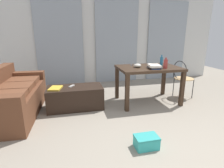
{
  "coord_description": "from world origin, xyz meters",
  "views": [
    {
      "loc": [
        -1.35,
        -1.41,
        1.39
      ],
      "look_at": [
        -0.55,
        1.97,
        0.41
      ],
      "focal_mm": 28.64,
      "sensor_mm": 36.0,
      "label": 1
    }
  ],
  "objects": [
    {
      "name": "wall_back",
      "position": [
        0.0,
        3.79,
        1.33
      ],
      "size": [
        6.22,
        0.1,
        2.65
      ],
      "primitive_type": "cube",
      "color": "silver",
      "rests_on": "ground"
    },
    {
      "name": "craft_table",
      "position": [
        0.19,
        1.89,
        0.64
      ],
      "size": [
        1.23,
        0.82,
        0.75
      ],
      "color": "#382619",
      "rests_on": "ground"
    },
    {
      "name": "ground_plane",
      "position": [
        0.0,
        1.49,
        0.0
      ],
      "size": [
        9.09,
        9.09,
        0.0
      ],
      "primitive_type": "plane",
      "color": "gray"
    },
    {
      "name": "magazine",
      "position": [
        -1.64,
        1.87,
        0.43
      ],
      "size": [
        0.26,
        0.33,
        0.03
      ],
      "primitive_type": "cube",
      "rotation": [
        0.0,
        0.0,
        -0.24
      ],
      "color": "gold",
      "rests_on": "coffee_table"
    },
    {
      "name": "tv_remote_on_table",
      "position": [
        0.37,
        2.11,
        0.76
      ],
      "size": [
        0.11,
        0.18,
        0.02
      ],
      "primitive_type": "cube",
      "rotation": [
        0.0,
        0.0,
        0.42
      ],
      "color": "#B7B7B2",
      "rests_on": "craft_table"
    },
    {
      "name": "curtains",
      "position": [
        0.0,
        3.7,
        1.16
      ],
      "size": [
        4.42,
        0.03,
        2.32
      ],
      "color": "#99A3AD",
      "rests_on": "ground"
    },
    {
      "name": "bottle_near",
      "position": [
        0.47,
        1.9,
        0.85
      ],
      "size": [
        0.06,
        0.06,
        0.23
      ],
      "color": "teal",
      "rests_on": "craft_table"
    },
    {
      "name": "tv_remote_primary",
      "position": [
        -1.35,
        1.95,
        0.43
      ],
      "size": [
        0.12,
        0.15,
        0.02
      ],
      "primitive_type": "cube",
      "rotation": [
        0.0,
        0.0,
        -0.6
      ],
      "color": "#B7B7B2",
      "rests_on": "coffee_table"
    },
    {
      "name": "book_stack",
      "position": [
        0.2,
        1.68,
        0.79
      ],
      "size": [
        0.26,
        0.31,
        0.08
      ],
      "color": "#33519E",
      "rests_on": "craft_table"
    },
    {
      "name": "wire_chair",
      "position": [
        1.02,
        1.96,
        0.51
      ],
      "size": [
        0.41,
        0.43,
        0.83
      ],
      "color": "tan",
      "rests_on": "ground"
    },
    {
      "name": "couch",
      "position": [
        -2.4,
        1.86,
        0.32
      ],
      "size": [
        0.88,
        1.82,
        0.8
      ],
      "color": "brown",
      "rests_on": "ground"
    },
    {
      "name": "shoebox",
      "position": [
        -0.48,
        0.4,
        0.08
      ],
      "size": [
        0.29,
        0.2,
        0.16
      ],
      "color": "#33B2AD",
      "rests_on": "ground"
    },
    {
      "name": "coffee_table",
      "position": [
        -1.3,
        1.91,
        0.21
      ],
      "size": [
        1.04,
        0.53,
        0.42
      ],
      "color": "black",
      "rests_on": "ground"
    },
    {
      "name": "scissors",
      "position": [
        -0.07,
        2.14,
        0.75
      ],
      "size": [
        0.1,
        0.1,
        0.0
      ],
      "color": "#9EA0A5",
      "rests_on": "craft_table"
    },
    {
      "name": "bowl",
      "position": [
        -0.06,
        1.88,
        0.79
      ],
      "size": [
        0.15,
        0.15,
        0.08
      ],
      "primitive_type": "ellipsoid",
      "color": "beige",
      "rests_on": "craft_table"
    },
    {
      "name": "bottle_far",
      "position": [
        0.43,
        1.66,
        0.84
      ],
      "size": [
        0.08,
        0.08,
        0.21
      ],
      "color": "#99332D",
      "rests_on": "craft_table"
    }
  ]
}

